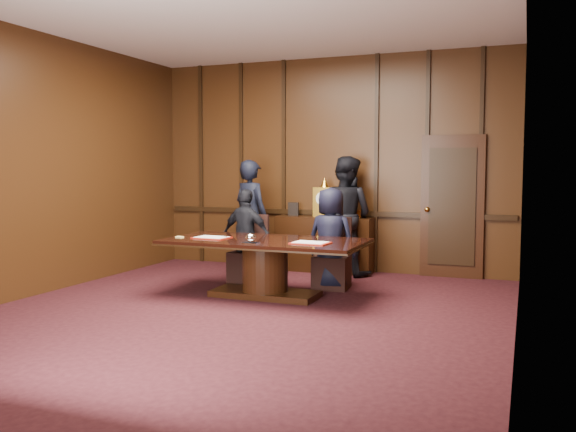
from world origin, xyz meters
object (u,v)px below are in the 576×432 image
object	(u,v)px
conference_table	(265,258)
signatory_right	(331,239)
witness_right	(345,216)
signatory_left	(246,236)
witness_left	(251,216)
sideboard	(324,242)

from	to	relation	value
conference_table	signatory_right	world-z (taller)	signatory_right
conference_table	witness_right	bearing A→B (deg)	75.60
conference_table	witness_right	xyz separation A→B (m)	(0.51, 2.00, 0.43)
conference_table	signatory_left	bearing A→B (deg)	129.09
signatory_right	witness_right	distance (m)	1.23
conference_table	witness_left	distance (m)	1.96
conference_table	signatory_right	distance (m)	1.05
signatory_left	sideboard	bearing A→B (deg)	-111.60
signatory_left	signatory_right	world-z (taller)	signatory_right
signatory_right	witness_right	size ratio (longest dim) A/B	0.76
conference_table	signatory_right	xyz separation A→B (m)	(0.65, 0.80, 0.20)
witness_right	signatory_left	bearing A→B (deg)	60.56
witness_left	witness_right	world-z (taller)	witness_right
signatory_left	witness_left	distance (m)	0.94
witness_left	witness_right	distance (m)	1.52
witness_left	sideboard	bearing A→B (deg)	-133.37
signatory_right	witness_left	world-z (taller)	witness_left
witness_right	witness_left	bearing A→B (deg)	27.80
signatory_left	witness_right	distance (m)	1.69
signatory_left	witness_left	bearing A→B (deg)	-61.86
sideboard	conference_table	size ratio (longest dim) A/B	0.61
signatory_right	witness_left	bearing A→B (deg)	-21.12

